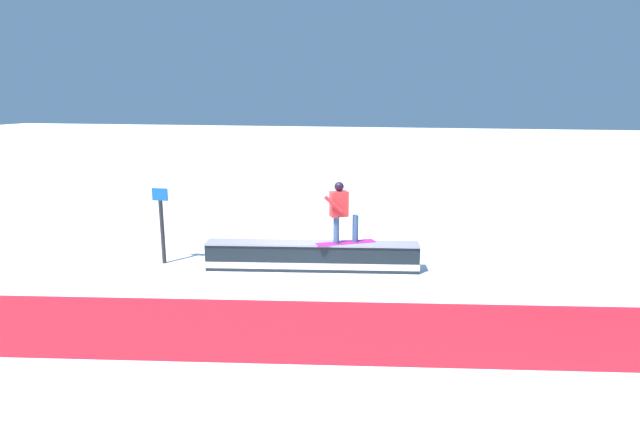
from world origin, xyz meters
TOP-DOWN VIEW (x-y plane):
  - ground_plane at (0.00, 0.00)m, footprint 120.00×120.00m
  - grind_box at (0.00, 0.00)m, footprint 5.05×1.31m
  - snowboarder at (-0.67, -0.07)m, footprint 1.37×0.92m
  - safety_fence at (0.00, 4.53)m, footprint 12.28×2.05m
  - trail_marker at (3.71, 0.25)m, footprint 0.40×0.10m

SIDE VIEW (x-z plane):
  - ground_plane at x=0.00m, z-range 0.00..0.00m
  - grind_box at x=0.00m, z-range -0.03..0.65m
  - safety_fence at x=0.00m, z-range 0.00..1.02m
  - trail_marker at x=3.71m, z-range 0.07..1.95m
  - snowboarder at x=-0.67m, z-range 0.75..2.21m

